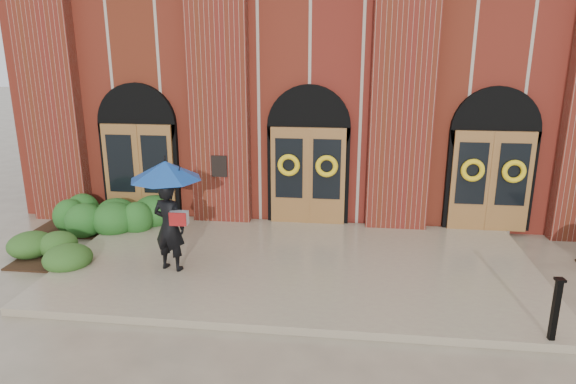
# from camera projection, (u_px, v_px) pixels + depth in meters

# --- Properties ---
(ground) EXTENTS (90.00, 90.00, 0.00)m
(ground) POSITION_uv_depth(u_px,v_px,m) (296.00, 271.00, 10.90)
(ground) COLOR gray
(ground) RESTS_ON ground
(landing) EXTENTS (10.00, 5.30, 0.15)m
(landing) POSITION_uv_depth(u_px,v_px,m) (297.00, 265.00, 11.02)
(landing) COLOR gray
(landing) RESTS_ON ground
(church_building) EXTENTS (16.20, 12.53, 7.00)m
(church_building) POSITION_uv_depth(u_px,v_px,m) (323.00, 77.00, 18.30)
(church_building) COLOR #601B14
(church_building) RESTS_ON ground
(man_with_umbrella) EXTENTS (1.73, 1.73, 2.29)m
(man_with_umbrella) POSITION_uv_depth(u_px,v_px,m) (167.00, 195.00, 10.22)
(man_with_umbrella) COLOR black
(man_with_umbrella) RESTS_ON landing
(metal_post) EXTENTS (0.16, 0.16, 1.05)m
(metal_post) POSITION_uv_depth(u_px,v_px,m) (556.00, 308.00, 7.96)
(metal_post) COLOR black
(metal_post) RESTS_ON landing
(hedge_wall_left) EXTENTS (3.13, 1.25, 0.80)m
(hedge_wall_left) POSITION_uv_depth(u_px,v_px,m) (103.00, 215.00, 13.24)
(hedge_wall_left) COLOR #20521B
(hedge_wall_left) RESTS_ON ground
(hedge_front_left) EXTENTS (1.50, 1.29, 0.53)m
(hedge_front_left) POSITION_uv_depth(u_px,v_px,m) (56.00, 248.00, 11.46)
(hedge_front_left) COLOR #284D1A
(hedge_front_left) RESTS_ON ground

